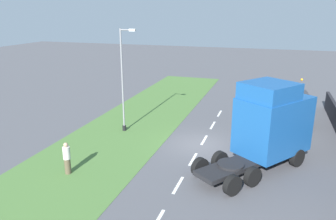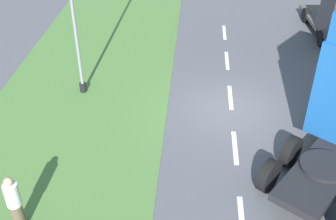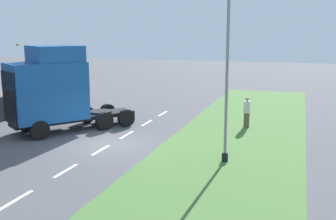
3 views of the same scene
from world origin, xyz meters
The scene contains 6 objects.
ground_plane centered at (0.00, 0.00, 0.00)m, with size 120.00×120.00×0.00m, color #515156.
grass_verge centered at (-6.00, 0.00, 0.01)m, with size 7.00×44.00×0.01m.
lane_markings centered at (0.00, -0.70, 0.00)m, with size 0.16×17.80×0.00m.
lorry_cab centered at (4.22, -1.57, 2.46)m, with size 6.21×7.13×5.03m.
lamp_post centered at (-5.97, 0.90, 3.53)m, with size 1.26×0.28×7.43m.
pedestrian centered at (-6.10, -6.17, 0.90)m, with size 0.39×0.39×1.83m.
Camera 3 is at (-9.08, 18.66, 5.71)m, focal length 45.00 mm.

